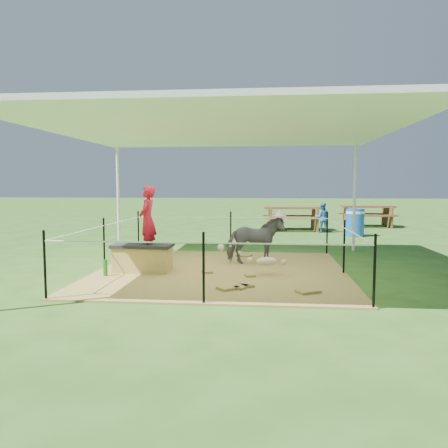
# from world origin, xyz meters

# --- Properties ---
(ground) EXTENTS (90.00, 90.00, 0.00)m
(ground) POSITION_xyz_m (0.00, 0.00, 0.00)
(ground) COLOR #2D5919
(ground) RESTS_ON ground
(hay_patch) EXTENTS (4.60, 4.60, 0.03)m
(hay_patch) POSITION_xyz_m (0.00, 0.00, 0.01)
(hay_patch) COLOR brown
(hay_patch) RESTS_ON ground
(canopy_tent) EXTENTS (6.30, 6.30, 2.90)m
(canopy_tent) POSITION_xyz_m (0.00, 0.00, 2.69)
(canopy_tent) COLOR silver
(canopy_tent) RESTS_ON ground
(rope_fence) EXTENTS (4.54, 4.54, 1.00)m
(rope_fence) POSITION_xyz_m (0.00, -0.00, 0.64)
(rope_fence) COLOR black
(rope_fence) RESTS_ON ground
(straw_bale) EXTENTS (1.03, 0.54, 0.45)m
(straw_bale) POSITION_xyz_m (-1.43, -0.23, 0.26)
(straw_bale) COLOR #AC8A3E
(straw_bale) RESTS_ON hay_patch
(dark_cloth) EXTENTS (1.10, 0.60, 0.06)m
(dark_cloth) POSITION_xyz_m (-1.43, -0.23, 0.51)
(dark_cloth) COLOR black
(dark_cloth) RESTS_ON straw_bale
(woman) EXTENTS (0.31, 0.45, 1.22)m
(woman) POSITION_xyz_m (-1.33, -0.23, 1.10)
(woman) COLOR red
(woman) RESTS_ON straw_bale
(green_bottle) EXTENTS (0.08, 0.08, 0.28)m
(green_bottle) POSITION_xyz_m (-1.98, -0.68, 0.17)
(green_bottle) COLOR #1B7C1E
(green_bottle) RESTS_ON hay_patch
(pony) EXTENTS (1.23, 0.80, 0.96)m
(pony) POSITION_xyz_m (0.62, 0.79, 0.51)
(pony) COLOR #46464A
(pony) RESTS_ON hay_patch
(pink_hat) EXTENTS (0.30, 0.30, 0.14)m
(pink_hat) POSITION_xyz_m (0.62, 0.79, 1.06)
(pink_hat) COLOR #FF93C5
(pink_hat) RESTS_ON pony
(foal) EXTENTS (1.10, 0.82, 0.54)m
(foal) POSITION_xyz_m (0.85, -0.30, 0.30)
(foal) COLOR beige
(foal) RESTS_ON hay_patch
(trash_barrel) EXTENTS (0.66, 0.66, 0.88)m
(trash_barrel) POSITION_xyz_m (3.63, 6.04, 0.44)
(trash_barrel) COLOR blue
(trash_barrel) RESTS_ON ground
(picnic_table_near) EXTENTS (2.09, 1.55, 0.85)m
(picnic_table_near) POSITION_xyz_m (1.77, 7.73, 0.42)
(picnic_table_near) COLOR brown
(picnic_table_near) RESTS_ON ground
(picnic_table_far) EXTENTS (1.98, 1.44, 0.82)m
(picnic_table_far) POSITION_xyz_m (4.75, 9.37, 0.41)
(picnic_table_far) COLOR brown
(picnic_table_far) RESTS_ON ground
(distant_person) EXTENTS (0.50, 0.39, 1.02)m
(distant_person) POSITION_xyz_m (2.74, 7.09, 0.51)
(distant_person) COLOR #3270BC
(distant_person) RESTS_ON ground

